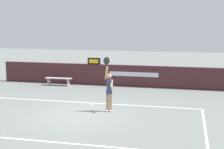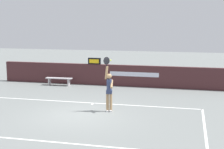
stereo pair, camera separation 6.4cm
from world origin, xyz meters
name	(u,v)px [view 1 (the left image)]	position (x,y,z in m)	size (l,w,h in m)	color
ground_plane	(80,115)	(0.00, 0.00, 0.00)	(60.00, 60.00, 0.00)	slate
court_lines	(76,119)	(0.00, -0.59, 0.00)	(10.49, 5.51, 0.00)	white
back_wall	(114,75)	(0.00, 6.66, 0.66)	(14.73, 0.26, 1.31)	#422224
speed_display	(94,61)	(-1.28, 6.65, 1.51)	(0.79, 0.18, 0.39)	black
tennis_player	(109,89)	(1.11, 0.79, 1.03)	(0.48, 0.51, 2.47)	#9F7C54
tennis_ball	(111,60)	(1.23, 0.59, 2.34)	(0.06, 0.06, 0.06)	#CAE42E
courtside_bench_near	(59,80)	(-3.38, 5.92, 0.37)	(1.69, 0.40, 0.48)	#B8B2B6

